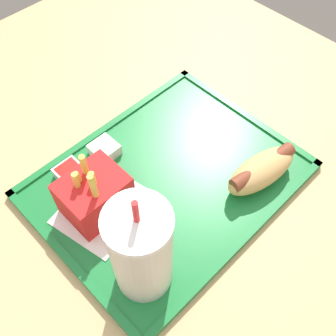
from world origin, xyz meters
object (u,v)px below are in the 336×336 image
object	(u,v)px
soda_cup	(141,251)
fries_carton	(94,195)
sauce_cup_ketchup	(70,173)
sauce_cup_mayo	(104,149)
hot_dog_far	(262,170)

from	to	relation	value
soda_cup	fries_carton	xyz separation A→B (m)	(-0.02, -0.13, -0.05)
sauce_cup_ketchup	soda_cup	bearing A→B (deg)	82.58
sauce_cup_mayo	sauce_cup_ketchup	world-z (taller)	same
hot_dog_far	soda_cup	bearing A→B (deg)	-3.02
fries_carton	sauce_cup_ketchup	size ratio (longest dim) A/B	2.78
soda_cup	hot_dog_far	bearing A→B (deg)	176.98
soda_cup	hot_dog_far	distance (m)	0.25
sauce_cup_mayo	sauce_cup_ketchup	xyz separation A→B (m)	(0.07, -0.00, 0.00)
fries_carton	sauce_cup_ketchup	bearing A→B (deg)	-94.04
soda_cup	hot_dog_far	world-z (taller)	soda_cup
hot_dog_far	sauce_cup_mayo	bearing A→B (deg)	-56.30
soda_cup	sauce_cup_mayo	bearing A→B (deg)	-115.33
hot_dog_far	fries_carton	size ratio (longest dim) A/B	1.17
soda_cup	fries_carton	size ratio (longest dim) A/B	1.69
fries_carton	sauce_cup_ketchup	distance (m)	0.08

